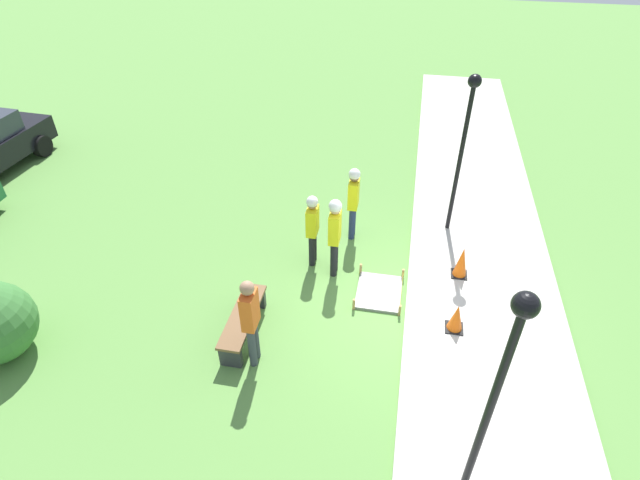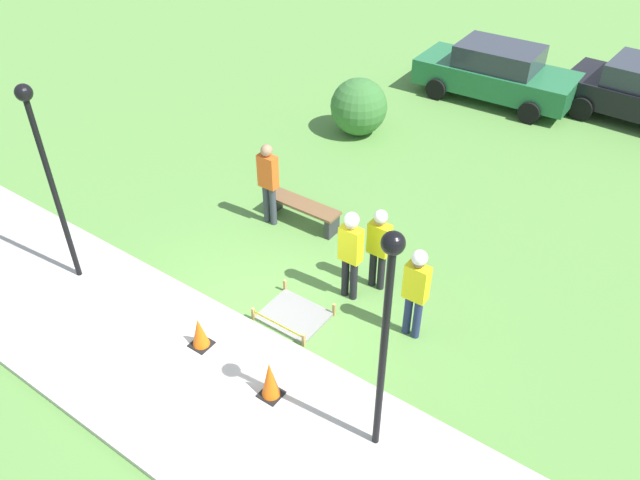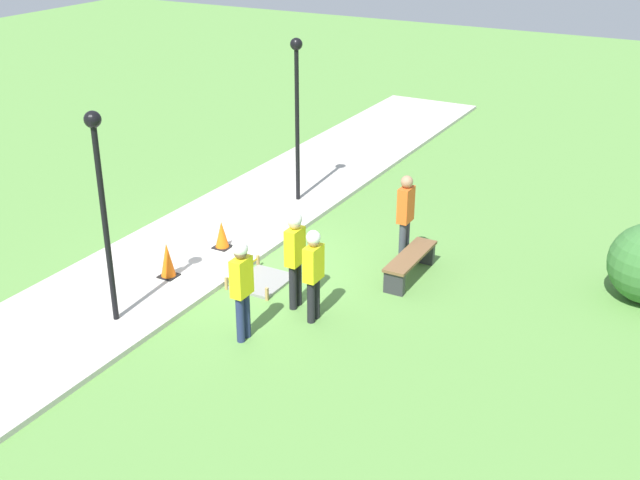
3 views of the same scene
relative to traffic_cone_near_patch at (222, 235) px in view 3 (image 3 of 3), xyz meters
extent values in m
plane|color=#5B8E42|center=(0.39, 0.93, -0.39)|extent=(60.00, 60.00, 0.00)
cube|color=#BCB7AD|center=(0.39, -0.62, -0.34)|extent=(28.00, 3.09, 0.10)
cube|color=gray|center=(0.80, 1.50, -0.36)|extent=(1.11, 0.91, 0.06)
cube|color=tan|center=(0.25, 1.05, -0.26)|extent=(0.05, 0.05, 0.26)
cube|color=tan|center=(1.36, 1.05, -0.26)|extent=(0.05, 0.05, 0.26)
cube|color=tan|center=(0.25, 1.96, -0.26)|extent=(0.05, 0.05, 0.26)
cube|color=tan|center=(1.36, 1.96, -0.26)|extent=(0.05, 0.05, 0.26)
cube|color=yellow|center=(0.80, 1.05, -0.19)|extent=(1.11, 0.00, 0.04)
cube|color=black|center=(0.00, 0.00, -0.28)|extent=(0.34, 0.34, 0.02)
cone|color=orange|center=(0.00, 0.00, 0.02)|extent=(0.29, 0.29, 0.56)
cube|color=black|center=(1.61, -0.14, -0.28)|extent=(0.34, 0.34, 0.02)
cone|color=orange|center=(1.61, -0.14, 0.08)|extent=(0.29, 0.29, 0.69)
cube|color=#2D2D33|center=(-1.54, 3.91, -0.17)|extent=(0.12, 0.40, 0.44)
cube|color=#2D2D33|center=(-0.03, 3.91, -0.17)|extent=(0.12, 0.40, 0.44)
cube|color=brown|center=(-0.78, 3.91, 0.08)|extent=(1.71, 0.44, 0.06)
cylinder|color=black|center=(1.47, 3.06, 0.01)|extent=(0.14, 0.14, 0.80)
cylinder|color=black|center=(1.65, 3.06, 0.01)|extent=(0.14, 0.14, 0.80)
cube|color=yellow|center=(1.56, 3.06, 0.73)|extent=(0.40, 0.22, 0.63)
sphere|color=#A37A5B|center=(1.56, 3.06, 1.15)|extent=(0.22, 0.22, 0.22)
sphere|color=white|center=(1.56, 3.06, 1.21)|extent=(0.25, 0.25, 0.25)
cylinder|color=black|center=(1.20, 2.53, 0.04)|extent=(0.14, 0.14, 0.86)
cylinder|color=black|center=(1.38, 2.53, 0.04)|extent=(0.14, 0.14, 0.86)
cube|color=yellow|center=(1.29, 2.53, 0.82)|extent=(0.40, 0.22, 0.68)
sphere|color=tan|center=(1.29, 2.53, 1.28)|extent=(0.23, 0.23, 0.23)
sphere|color=white|center=(1.29, 2.53, 1.34)|extent=(0.27, 0.27, 0.27)
cylinder|color=navy|center=(2.60, 2.34, 0.03)|extent=(0.14, 0.14, 0.85)
cylinder|color=navy|center=(2.78, 2.34, 0.03)|extent=(0.14, 0.14, 0.85)
cube|color=yellow|center=(2.69, 2.34, 0.79)|extent=(0.40, 0.22, 0.67)
sphere|color=brown|center=(2.69, 2.34, 1.24)|extent=(0.23, 0.23, 0.23)
sphere|color=white|center=(2.69, 2.34, 1.30)|extent=(0.26, 0.26, 0.26)
cylinder|color=#383D47|center=(-1.45, 3.52, 0.06)|extent=(0.14, 0.14, 0.91)
cylinder|color=#383D47|center=(-1.27, 3.52, 0.06)|extent=(0.14, 0.14, 0.91)
cube|color=#E55B1E|center=(-1.36, 3.52, 0.88)|extent=(0.40, 0.22, 0.72)
sphere|color=#A37A5B|center=(-1.36, 3.52, 1.36)|extent=(0.25, 0.25, 0.25)
cylinder|color=black|center=(3.35, 0.09, 1.46)|extent=(0.10, 0.10, 3.49)
sphere|color=black|center=(3.35, 0.09, 3.30)|extent=(0.28, 0.28, 0.28)
cylinder|color=black|center=(-3.18, -0.02, 1.51)|extent=(0.10, 0.10, 3.59)
sphere|color=black|center=(-3.18, -0.02, 3.40)|extent=(0.28, 0.28, 0.28)
camera|label=1|loc=(-6.91, 1.27, 6.77)|focal=28.00mm
camera|label=2|loc=(5.79, -4.75, 7.45)|focal=35.00mm
camera|label=3|loc=(12.36, 9.12, 6.74)|focal=45.00mm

